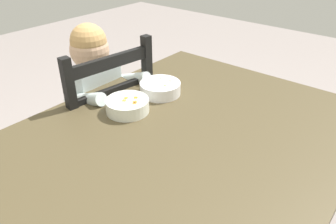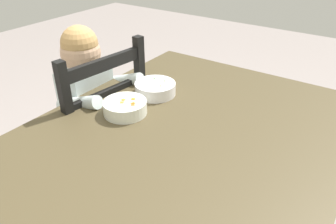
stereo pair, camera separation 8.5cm
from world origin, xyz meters
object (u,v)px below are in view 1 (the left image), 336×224
child_figure (99,96)px  bowl_of_carrots (127,105)px  dining_table (172,161)px  spoon (134,105)px  bowl_of_peas (160,88)px  dining_chair (101,130)px

child_figure → bowl_of_carrots: child_figure is taller
dining_table → spoon: size_ratio=10.22×
child_figure → dining_table: bearing=-104.0°
bowl_of_peas → bowl_of_carrots: bowl_of_peas is taller
dining_table → bowl_of_peas: (0.23, 0.25, 0.11)m
dining_chair → child_figure: bearing=-55.1°
dining_chair → bowl_of_peas: bearing=-71.4°
dining_table → bowl_of_carrots: 0.28m
spoon → bowl_of_carrots: bearing=-165.1°
dining_table → dining_chair: dining_chair is taller
dining_table → bowl_of_peas: 0.36m
bowl_of_peas → dining_chair: bearing=108.6°
child_figure → bowl_of_carrots: 0.32m
bowl_of_carrots → dining_chair: bearing=73.6°
dining_table → child_figure: 0.56m
bowl_of_peas → bowl_of_carrots: bearing=-180.0°
child_figure → spoon: bearing=-100.0°
dining_table → child_figure: child_figure is taller
bowl_of_carrots → child_figure: bearing=72.0°
dining_chair → bowl_of_carrots: size_ratio=5.62×
dining_chair → child_figure: child_figure is taller
dining_chair → child_figure: size_ratio=0.94×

